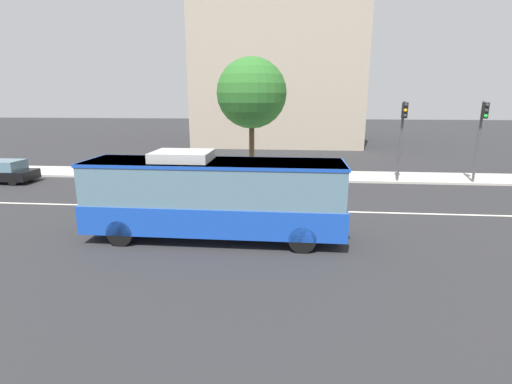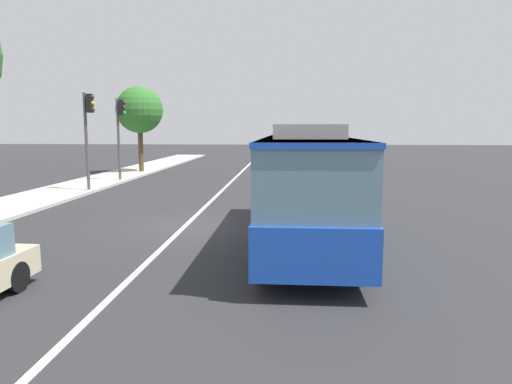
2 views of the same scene
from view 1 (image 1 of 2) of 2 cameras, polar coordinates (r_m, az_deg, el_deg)
ground_plane at (r=18.96m, az=2.03°, el=-2.70°), size 160.00×160.00×0.00m
sidewalk_kerb at (r=26.98m, az=3.01°, el=2.52°), size 80.00×3.42×0.14m
lane_centre_line at (r=18.96m, az=2.03°, el=-2.68°), size 76.00×0.16×0.01m
transit_bus at (r=14.82m, az=-6.35°, el=-0.31°), size 10.02×2.57×3.46m
sedan_black at (r=29.96m, az=-33.95°, el=2.56°), size 4.51×1.83×1.46m
sedan_beige at (r=23.33m, az=-17.37°, el=1.70°), size 4.56×1.95×1.46m
traffic_light_near_corner at (r=26.01m, az=21.10°, el=8.95°), size 0.32×0.62×5.20m
traffic_light_mid_block at (r=27.75m, az=30.69°, el=8.20°), size 0.33×0.62×5.20m
street_tree_kerbside_left at (r=26.07m, az=-0.66°, el=14.56°), size 4.65×4.65×8.03m
office_block_background at (r=49.13m, az=3.59°, el=17.60°), size 18.77×17.64×17.00m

